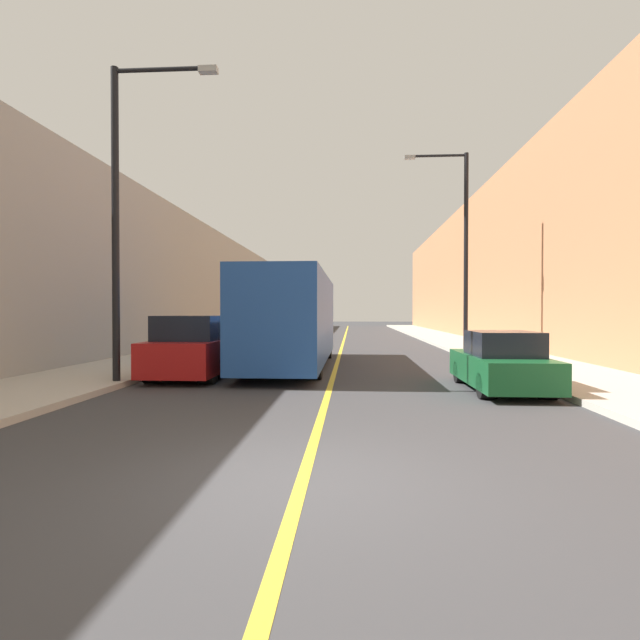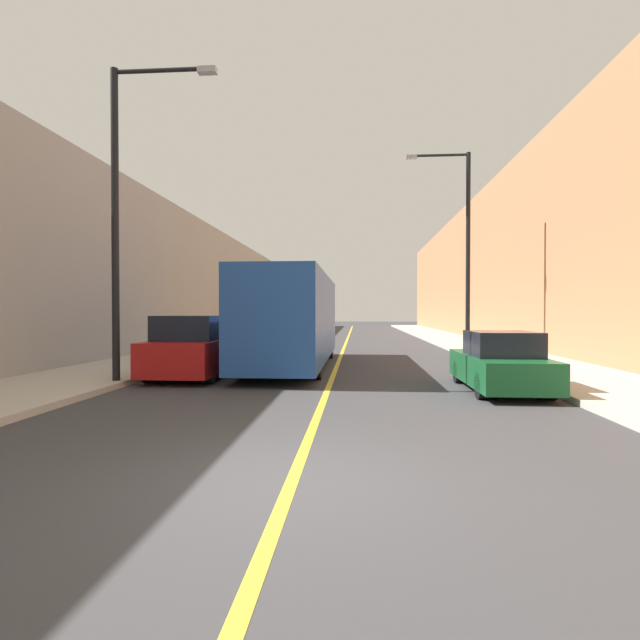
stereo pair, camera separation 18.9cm
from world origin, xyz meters
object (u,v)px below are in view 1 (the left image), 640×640
parked_suv_left (195,349)px  street_lamp_right (461,240)px  car_right_near (501,364)px  street_lamp_left (124,203)px  bus (293,318)px

parked_suv_left → street_lamp_right: street_lamp_right is taller
car_right_near → parked_suv_left: bearing=166.4°
car_right_near → street_lamp_left: bearing=179.7°
parked_suv_left → street_lamp_left: bearing=-122.1°
street_lamp_right → car_right_near: bearing=-96.4°
car_right_near → street_lamp_right: (1.15, 10.21, 4.64)m
bus → street_lamp_right: street_lamp_right is taller
bus → street_lamp_left: size_ratio=1.30×
parked_suv_left → street_lamp_left: size_ratio=0.56×
street_lamp_left → street_lamp_right: 15.08m
bus → parked_suv_left: bearing=-130.6°
car_right_near → street_lamp_left: 10.88m
parked_suv_left → car_right_near: bearing=-13.6°
bus → street_lamp_left: bearing=-127.5°
parked_suv_left → street_lamp_right: 13.51m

